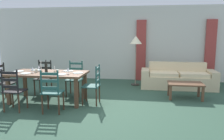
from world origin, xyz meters
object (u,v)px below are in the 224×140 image
Objects in this scene: wine_glass_near_right at (68,69)px; dining_chair_far_right at (75,78)px; dining_chair_near_left at (13,90)px; dining_table at (48,76)px; wine_glass_far_left at (39,67)px; standing_lamp at (136,43)px; dining_chair_near_right at (52,91)px; coffee_cup_primary at (57,71)px; couch at (178,79)px; coffee_cup_secondary at (36,71)px; dining_chair_far_left at (44,77)px; wine_bottle at (46,68)px; dining_chair_head_west at (5,82)px; wine_glass_near_left at (33,69)px; coffee_table at (185,85)px; dining_chair_head_east at (93,85)px.

dining_chair_far_right is at bearing 98.13° from wine_glass_near_right.
dining_table is at bearing 60.38° from dining_chair_near_left.
standing_lamp reaches higher than wine_glass_far_left.
dining_chair_near_right is 10.67× the size of coffee_cup_primary.
wine_glass_near_right is 0.07× the size of couch.
dining_chair_near_right is at bearing -136.70° from couch.
coffee_cup_secondary is (-0.75, -0.75, 0.32)m from dining_chair_far_right.
dining_chair_far_left reaches higher than coffee_cup_secondary.
dining_chair_far_left is at bearing 120.92° from wine_bottle.
dining_chair_near_left is 5.96× the size of wine_glass_near_right.
wine_glass_near_left is (0.85, -0.10, 0.38)m from dining_chair_head_west.
dining_chair_near_left is at bearing -102.14° from coffee_cup_secondary.
wine_bottle reaches higher than coffee_table.
dining_table is at bearing 21.95° from wine_glass_near_left.
standing_lamp is at bearing 34.86° from dining_chair_head_west.
dining_chair_near_right is 1.05m from dining_chair_head_east.
dining_chair_head_east is at bearing 11.73° from wine_glass_near_right.
wine_glass_near_right is (1.76, -0.11, 0.38)m from dining_chair_head_west.
dining_chair_far_right is at bearing 58.81° from dining_chair_near_left.
coffee_cup_secondary is at bearing 66.94° from wine_glass_near_left.
dining_chair_head_east is (1.61, 0.77, 0.00)m from dining_chair_near_left.
wine_glass_near_left is 0.27m from wine_glass_far_left.
dining_chair_near_left reaches higher than wine_glass_near_right.
dining_chair_near_left is at bearing -178.51° from dining_chair_near_right.
coffee_cup_secondary is at bearing 173.61° from wine_glass_near_right.
standing_lamp is at bearing 44.58° from wine_glass_near_left.
standing_lamp reaches higher than dining_chair_far_left.
coffee_table is at bearing -87.96° from couch.
wine_glass_near_left is (-0.29, -0.14, -0.01)m from wine_bottle.
standing_lamp is (1.49, 2.37, 0.55)m from wine_glass_near_right.
dining_chair_far_left is 0.93m from dining_chair_far_right.
dining_chair_head_east is at bearing 4.46° from wine_glass_near_left.
dining_table is 4.00m from couch.
wine_bottle is 3.11m from standing_lamp.
standing_lamp is at bearing 46.52° from wine_bottle.
dining_chair_near_right reaches higher than coffee_cup_secondary.
dining_chair_far_left is 1.14m from coffee_cup_primary.
dining_chair_head_west is 0.93m from wine_glass_near_left.
dining_chair_head_east is 0.59× the size of standing_lamp.
wine_glass_near_right is 1.00× the size of wine_glass_far_left.
dining_table is 3.57m from coffee_table.
dining_chair_near_left is 1.76m from dining_chair_far_right.
wine_glass_near_right is 0.10× the size of standing_lamp.
wine_glass_near_right reaches higher than coffee_cup_primary.
dining_chair_near_right is at bearing -39.86° from wine_glass_near_left.
dining_chair_near_right reaches higher than wine_glass_near_right.
couch is at bearing 24.30° from dining_chair_head_west.
wine_glass_far_left reaches higher than dining_table.
coffee_cup_secondary is (0.16, 0.75, 0.32)m from dining_chair_near_left.
coffee_table is (3.00, 0.11, -0.12)m from dining_chair_far_right.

